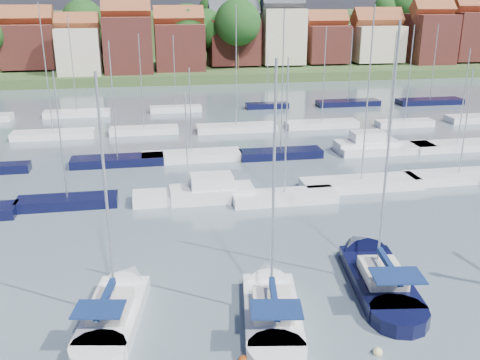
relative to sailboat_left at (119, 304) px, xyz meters
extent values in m
plane|color=#424E5A|center=(12.40, 35.69, -0.36)|extent=(260.00, 260.00, 0.00)
cube|color=silver|center=(-0.20, -1.10, -0.11)|extent=(3.85, 6.96, 1.20)
cone|color=silver|center=(0.53, 2.95, -0.11)|extent=(3.26, 3.63, 2.74)
cylinder|color=silver|center=(-0.77, -4.34, -0.11)|extent=(3.18, 3.18, 1.20)
cube|color=beige|center=(-0.28, -1.55, 0.84)|extent=(2.37, 3.04, 0.70)
cylinder|color=#B2B2B7|center=(-0.12, -0.65, 6.59)|extent=(0.14, 0.14, 12.19)
cylinder|color=#B2B2B7|center=(-0.44, -2.45, 1.69)|extent=(0.74, 3.62, 0.10)
cube|color=#0F214F|center=(-0.44, -2.45, 1.84)|extent=(0.90, 3.47, 0.35)
cube|color=#0F214F|center=(-0.65, -3.62, 1.99)|extent=(2.58, 2.03, 0.08)
cube|color=silver|center=(8.04, -2.42, -0.11)|extent=(3.93, 7.26, 1.20)
cone|color=silver|center=(8.72, 1.83, -0.11)|extent=(3.37, 3.76, 2.87)
cylinder|color=silver|center=(7.49, -5.83, -0.11)|extent=(3.29, 3.29, 1.20)
cube|color=beige|center=(7.96, -2.90, 0.84)|extent=(2.44, 3.15, 0.70)
cylinder|color=#B2B2B7|center=(8.11, -1.95, 6.87)|extent=(0.14, 0.14, 12.77)
cylinder|color=#B2B2B7|center=(7.81, -3.84, 1.69)|extent=(0.70, 3.80, 0.10)
cube|color=#0F214F|center=(7.81, -3.84, 1.84)|extent=(0.87, 3.64, 0.35)
cube|color=#0F214F|center=(7.61, -5.07, 1.99)|extent=(2.68, 2.09, 0.08)
cube|color=black|center=(15.07, -0.14, -0.11)|extent=(4.16, 7.91, 1.20)
cone|color=black|center=(15.72, 4.54, -0.11)|extent=(3.62, 4.07, 3.15)
cylinder|color=black|center=(14.55, -3.88, -0.11)|extent=(3.55, 3.55, 1.20)
cube|color=beige|center=(15.00, -0.66, 0.84)|extent=(2.61, 3.42, 0.70)
cylinder|color=#B2B2B7|center=(15.14, 0.38, 7.64)|extent=(0.14, 0.14, 14.30)
cylinder|color=#B2B2B7|center=(14.86, -1.70, 1.69)|extent=(0.68, 4.17, 0.10)
cube|color=#0F214F|center=(14.86, -1.70, 1.84)|extent=(0.85, 3.99, 0.35)
cube|color=#0F214F|center=(14.67, -3.05, 1.99)|extent=(2.91, 2.24, 0.08)
sphere|color=beige|center=(12.42, -6.11, -0.36)|extent=(0.48, 0.48, 0.48)
sphere|color=beige|center=(16.45, 2.48, -0.36)|extent=(0.52, 0.52, 0.52)
cube|color=black|center=(-4.71, 16.23, -0.01)|extent=(8.01, 2.24, 1.00)
cylinder|color=#B2B2B7|center=(-4.71, 16.23, 5.57)|extent=(0.12, 0.12, 10.16)
cube|color=silver|center=(5.13, 15.89, -0.01)|extent=(9.22, 2.58, 1.00)
cylinder|color=#B2B2B7|center=(5.13, 15.89, 4.58)|extent=(0.12, 0.12, 8.18)
cube|color=silver|center=(13.03, 14.30, -0.01)|extent=(8.78, 2.46, 1.00)
cylinder|color=#B2B2B7|center=(13.03, 14.30, 6.02)|extent=(0.12, 0.12, 11.06)
cube|color=silver|center=(20.63, 16.36, -0.01)|extent=(10.79, 3.02, 1.00)
cylinder|color=#B2B2B7|center=(20.63, 16.36, 7.93)|extent=(0.12, 0.12, 14.87)
cube|color=silver|center=(30.38, 16.71, -0.01)|extent=(10.13, 2.84, 1.00)
cylinder|color=#B2B2B7|center=(30.38, 16.71, 5.29)|extent=(0.12, 0.12, 9.59)
cube|color=silver|center=(7.09, 15.69, 0.14)|extent=(7.00, 2.60, 1.40)
cube|color=silver|center=(7.09, 15.69, 1.24)|extent=(3.50, 2.20, 1.30)
cube|color=black|center=(-1.15, 27.33, -0.01)|extent=(9.30, 2.60, 1.00)
cylinder|color=#B2B2B7|center=(-1.15, 27.33, 6.23)|extent=(0.12, 0.12, 11.48)
cube|color=silver|center=(6.46, 27.70, -0.01)|extent=(10.40, 2.91, 1.00)
cylinder|color=#B2B2B7|center=(6.46, 27.70, 4.88)|extent=(0.12, 0.12, 8.77)
cube|color=black|center=(15.88, 26.97, -0.01)|extent=(8.80, 2.46, 1.00)
cylinder|color=#B2B2B7|center=(15.88, 26.97, 7.65)|extent=(0.12, 0.12, 14.33)
cube|color=silver|center=(27.80, 26.85, -0.01)|extent=(10.73, 3.00, 1.00)
cylinder|color=#B2B2B7|center=(27.80, 26.85, 6.56)|extent=(0.12, 0.12, 12.14)
cube|color=silver|center=(36.22, 26.66, -0.01)|extent=(10.48, 2.93, 1.00)
cylinder|color=#B2B2B7|center=(36.22, 26.66, 5.63)|extent=(0.12, 0.12, 10.28)
cube|color=silver|center=(25.86, 27.69, 0.14)|extent=(7.00, 2.60, 1.40)
cube|color=silver|center=(25.86, 27.69, 1.24)|extent=(3.50, 2.20, 1.30)
cube|color=silver|center=(-9.31, 39.90, -0.01)|extent=(9.71, 2.72, 1.00)
cylinder|color=#B2B2B7|center=(-9.31, 39.90, 7.93)|extent=(0.12, 0.12, 14.88)
cube|color=silver|center=(1.56, 40.20, -0.01)|extent=(8.49, 2.38, 1.00)
cylinder|color=#B2B2B7|center=(1.56, 40.20, 6.15)|extent=(0.12, 0.12, 11.31)
cube|color=silver|center=(13.19, 39.47, -0.01)|extent=(10.16, 2.85, 1.00)
cylinder|color=#B2B2B7|center=(13.19, 39.47, 7.79)|extent=(0.12, 0.12, 14.59)
cube|color=silver|center=(24.57, 39.59, -0.01)|extent=(9.53, 2.67, 1.00)
cylinder|color=#B2B2B7|center=(24.57, 39.59, 6.45)|extent=(0.12, 0.12, 11.91)
cube|color=silver|center=(35.56, 38.19, -0.01)|extent=(7.62, 2.13, 1.00)
cylinder|color=#B2B2B7|center=(35.56, 38.19, 6.55)|extent=(0.12, 0.12, 12.13)
cube|color=silver|center=(-7.86, 52.25, -0.01)|extent=(9.24, 2.59, 1.00)
cylinder|color=#B2B2B7|center=(-7.86, 52.25, 7.07)|extent=(0.12, 0.12, 13.17)
cube|color=silver|center=(6.32, 52.99, -0.01)|extent=(7.57, 2.12, 1.00)
cylinder|color=#B2B2B7|center=(6.32, 52.99, 5.61)|extent=(0.12, 0.12, 10.24)
cube|color=black|center=(20.28, 53.16, -0.01)|extent=(6.58, 1.84, 1.00)
cylinder|color=#B2B2B7|center=(20.28, 53.16, 4.49)|extent=(0.12, 0.12, 8.01)
cube|color=black|center=(33.34, 53.09, -0.01)|extent=(9.92, 2.78, 1.00)
cylinder|color=#B2B2B7|center=(33.34, 53.09, 5.95)|extent=(0.12, 0.12, 10.92)
cube|color=black|center=(46.68, 52.06, -0.01)|extent=(10.55, 2.95, 1.00)
cylinder|color=#B2B2B7|center=(46.68, 52.06, 6.25)|extent=(0.12, 0.12, 11.51)
cube|color=#3C4B25|center=(12.40, 112.69, -0.06)|extent=(200.00, 70.00, 3.00)
cube|color=#3C4B25|center=(12.40, 137.69, 4.64)|extent=(200.00, 60.00, 14.00)
cube|color=brown|center=(-21.25, 93.48, 6.20)|extent=(10.37, 9.97, 8.73)
cube|color=brown|center=(-21.25, 93.48, 11.84)|extent=(10.57, 5.13, 5.13)
cube|color=beige|center=(-10.34, 84.69, 5.72)|extent=(8.09, 8.80, 8.96)
cube|color=brown|center=(-10.34, 84.69, 11.19)|extent=(8.25, 4.00, 4.00)
cube|color=brown|center=(-0.95, 85.63, 6.72)|extent=(9.36, 10.17, 10.97)
cube|color=brown|center=(-0.95, 85.63, 13.36)|extent=(9.54, 4.63, 4.63)
cube|color=brown|center=(9.35, 87.34, 5.95)|extent=(9.90, 8.56, 9.42)
cube|color=brown|center=(9.35, 87.34, 11.87)|extent=(10.10, 4.90, 4.90)
cube|color=brown|center=(21.49, 92.34, 6.59)|extent=(10.59, 8.93, 9.49)
cube|color=#383A42|center=(21.49, 92.34, 12.63)|extent=(10.80, 5.24, 5.24)
cube|color=beige|center=(32.11, 91.49, 7.66)|extent=(9.01, 8.61, 11.65)
cube|color=#383A42|center=(32.11, 91.49, 14.59)|extent=(9.19, 4.46, 4.46)
cube|color=brown|center=(42.57, 92.69, 5.84)|extent=(9.10, 9.34, 8.00)
cube|color=brown|center=(42.57, 92.69, 10.96)|extent=(9.28, 4.50, 4.50)
cube|color=beige|center=(54.35, 92.28, 5.78)|extent=(10.86, 9.59, 7.88)
cube|color=brown|center=(54.35, 92.28, 11.05)|extent=(11.07, 5.37, 5.37)
cube|color=brown|center=(66.16, 89.61, 6.73)|extent=(9.18, 9.96, 10.97)
cube|color=brown|center=(66.16, 89.61, 13.34)|extent=(9.36, 4.54, 4.54)
cube|color=brown|center=(77.58, 90.90, 7.22)|extent=(11.39, 9.67, 10.76)
cube|color=brown|center=(77.58, 90.90, 14.00)|extent=(11.62, 5.64, 5.64)
cylinder|color=#382619|center=(69.17, 111.20, 8.15)|extent=(0.50, 0.50, 4.47)
sphere|color=#214816|center=(69.17, 111.20, 14.22)|extent=(8.18, 8.18, 8.18)
cylinder|color=#382619|center=(15.86, 91.62, 3.47)|extent=(0.50, 0.50, 4.46)
sphere|color=#214816|center=(15.86, 91.62, 9.52)|extent=(8.15, 8.15, 8.15)
cylinder|color=#382619|center=(27.62, 109.37, 8.22)|extent=(0.50, 0.50, 5.15)
sphere|color=#214816|center=(27.62, 109.37, 15.20)|extent=(9.41, 9.41, 9.41)
cylinder|color=#382619|center=(-1.14, 112.00, 8.32)|extent=(0.50, 0.50, 4.56)
sphere|color=#214816|center=(-1.14, 112.00, 14.51)|extent=(8.34, 8.34, 8.34)
cylinder|color=#382619|center=(-10.84, 100.94, 3.82)|extent=(0.50, 0.50, 5.15)
sphere|color=#214816|center=(-10.84, 100.94, 10.81)|extent=(9.42, 9.42, 9.42)
cylinder|color=#382619|center=(-26.27, 103.01, 6.40)|extent=(0.50, 0.50, 3.42)
sphere|color=#214816|center=(-26.27, 103.01, 11.04)|extent=(6.26, 6.26, 6.26)
cylinder|color=#382619|center=(26.16, 100.39, 3.12)|extent=(0.50, 0.50, 3.77)
sphere|color=#214816|center=(26.16, 100.39, 8.24)|extent=(6.89, 6.89, 6.89)
cylinder|color=#382619|center=(21.45, 86.63, 3.85)|extent=(0.50, 0.50, 5.21)
sphere|color=#214816|center=(21.45, 86.63, 10.92)|extent=(9.53, 9.53, 9.53)
cylinder|color=#382619|center=(74.33, 97.31, 2.73)|extent=(0.50, 0.50, 2.97)
sphere|color=#214816|center=(74.33, 97.31, 6.76)|extent=(5.44, 5.44, 5.44)
cylinder|color=#382619|center=(11.25, 89.44, 3.66)|extent=(0.50, 0.50, 4.84)
sphere|color=#214816|center=(11.25, 89.44, 10.23)|extent=(8.85, 8.85, 8.85)
cylinder|color=#382619|center=(65.08, 111.41, 7.81)|extent=(0.50, 0.50, 3.72)
sphere|color=#214816|center=(65.08, 111.41, 12.85)|extent=(6.80, 6.80, 6.80)
cylinder|color=#382619|center=(66.45, 89.82, 3.26)|extent=(0.50, 0.50, 4.05)
sphere|color=#214816|center=(66.45, 89.82, 8.75)|extent=(7.40, 7.40, 7.40)
cylinder|color=#382619|center=(19.23, 108.98, 7.55)|extent=(0.50, 0.50, 3.93)
sphere|color=#214816|center=(19.23, 108.98, 12.88)|extent=(7.19, 7.19, 7.19)
cylinder|color=#382619|center=(43.05, 95.86, 3.15)|extent=(0.50, 0.50, 3.82)
sphere|color=#214816|center=(43.05, 95.86, 8.34)|extent=(6.99, 6.99, 6.99)
cylinder|color=#382619|center=(-5.04, 88.81, 2.98)|extent=(0.50, 0.50, 3.48)
sphere|color=#214816|center=(-5.04, 88.81, 7.71)|extent=(6.37, 6.37, 6.37)
cylinder|color=#382619|center=(69.91, 98.50, 2.73)|extent=(0.50, 0.50, 2.99)
sphere|color=#214816|center=(69.91, 98.50, 6.78)|extent=(5.46, 5.46, 5.46)
cylinder|color=#382619|center=(16.01, 94.73, 2.86)|extent=(0.50, 0.50, 3.25)
sphere|color=#214816|center=(16.01, 94.73, 7.27)|extent=(5.94, 5.94, 5.94)
cylinder|color=#382619|center=(9.34, 96.42, 2.73)|extent=(0.50, 0.50, 2.98)
sphere|color=#214816|center=(9.34, 96.42, 6.78)|extent=(5.46, 5.46, 5.46)
cylinder|color=#382619|center=(77.06, 117.43, 9.00)|extent=(0.50, 0.50, 4.29)
sphere|color=#214816|center=(77.06, 117.43, 14.81)|extent=(7.84, 7.84, 7.84)
camera|label=1|loc=(2.17, -26.24, 15.94)|focal=40.00mm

